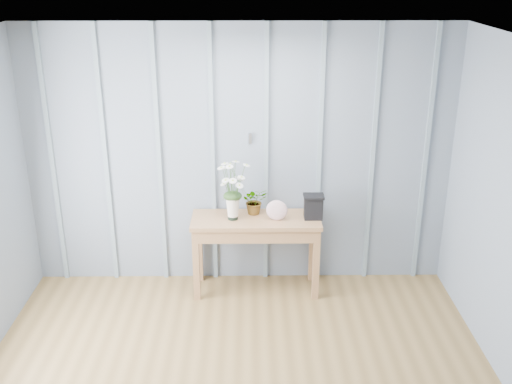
{
  "coord_description": "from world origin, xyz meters",
  "views": [
    {
      "loc": [
        0.1,
        -3.09,
        3.0
      ],
      "look_at": [
        0.15,
        1.94,
        1.03
      ],
      "focal_mm": 42.0,
      "sensor_mm": 36.0,
      "label": 1
    }
  ],
  "objects_px": {
    "daisy_vase": "(232,181)",
    "carved_box": "(313,206)",
    "sideboard": "(256,229)",
    "felt_disc_vessel": "(277,210)"
  },
  "relations": [
    {
      "from": "sideboard",
      "to": "felt_disc_vessel",
      "type": "distance_m",
      "value": 0.29
    },
    {
      "from": "sideboard",
      "to": "felt_disc_vessel",
      "type": "xyz_separation_m",
      "value": [
        0.19,
        -0.05,
        0.21
      ]
    },
    {
      "from": "carved_box",
      "to": "felt_disc_vessel",
      "type": "bearing_deg",
      "value": -172.88
    },
    {
      "from": "daisy_vase",
      "to": "carved_box",
      "type": "bearing_deg",
      "value": 0.87
    },
    {
      "from": "sideboard",
      "to": "daisy_vase",
      "type": "height_order",
      "value": "daisy_vase"
    },
    {
      "from": "daisy_vase",
      "to": "carved_box",
      "type": "distance_m",
      "value": 0.79
    },
    {
      "from": "sideboard",
      "to": "felt_disc_vessel",
      "type": "bearing_deg",
      "value": -14.8
    },
    {
      "from": "daisy_vase",
      "to": "felt_disc_vessel",
      "type": "bearing_deg",
      "value": -4.38
    },
    {
      "from": "sideboard",
      "to": "carved_box",
      "type": "relative_size",
      "value": 5.22
    },
    {
      "from": "daisy_vase",
      "to": "carved_box",
      "type": "relative_size",
      "value": 2.59
    }
  ]
}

